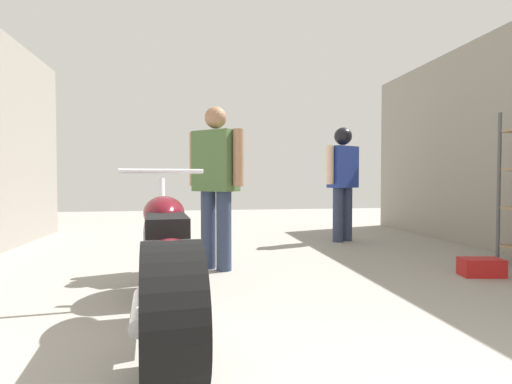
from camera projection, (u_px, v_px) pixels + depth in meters
The scene contains 5 objects.
ground_plane at pixel (269, 278), 3.94m from camera, with size 17.84×17.84×0.00m, color gray.
motorcycle_maroon_cruiser at pixel (165, 264), 2.53m from camera, with size 0.68×2.29×1.07m.
mechanic_in_blue at pixel (216, 178), 4.28m from camera, with size 0.61×0.55×1.76m.
mechanic_with_helmet at pixel (343, 173), 6.24m from camera, with size 0.68×0.44×1.80m.
red_toolbox at pixel (481, 267), 4.00m from camera, with size 0.40×0.22×0.18m, color #B21919.
Camera 1 is at (-0.77, -0.12, 0.98)m, focal length 27.74 mm.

